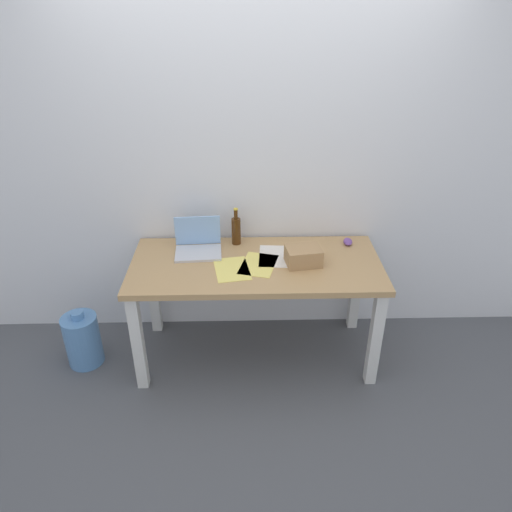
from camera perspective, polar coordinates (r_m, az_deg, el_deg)
ground_plane at (r=3.56m, az=0.00°, el=-11.34°), size 8.00×8.00×0.00m
back_wall at (r=3.28m, az=-0.19°, el=11.23°), size 5.20×0.08×2.60m
desk at (r=3.18m, az=0.00°, el=-2.45°), size 1.63×0.72×0.75m
laptop_left at (r=3.25m, az=-6.87°, el=1.28°), size 0.32×0.25×0.23m
beer_bottle at (r=3.31m, az=-2.37°, el=3.09°), size 0.06×0.06×0.26m
computer_mouse at (r=3.40m, az=10.81°, el=1.68°), size 0.07×0.11×0.03m
cardboard_box at (r=3.10m, az=5.63°, el=-0.00°), size 0.24×0.20×0.11m
paper_sheet_center at (r=3.10m, az=0.29°, el=-1.01°), size 0.28×0.34×0.00m
paper_sheet_near_back at (r=3.20m, az=2.27°, el=-0.02°), size 0.23×0.31×0.00m
paper_yellow_folder at (r=3.05m, az=-2.87°, el=-1.56°), size 0.26×0.33×0.00m
water_cooler_jug at (r=3.58m, az=-19.82°, el=-9.29°), size 0.24×0.24×0.42m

